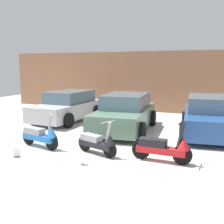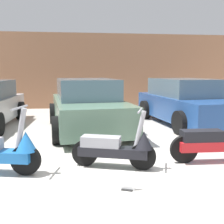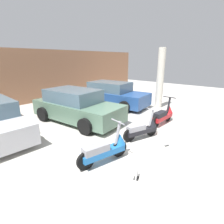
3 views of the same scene
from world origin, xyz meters
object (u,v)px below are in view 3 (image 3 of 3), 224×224
Objects in this scene: scooter_front_left at (106,149)px; scooter_front_right at (142,129)px; placard_near_left_scooter at (137,174)px; car_rear_right at (112,94)px; placard_near_right_scooter at (166,142)px; support_column_side at (160,79)px; car_rear_center at (77,106)px; scooter_front_center at (163,115)px.

scooter_front_right is at bearing 13.94° from scooter_front_left.
scooter_front_right is 2.26m from placard_near_left_scooter.
placard_near_right_scooter is at bearing -36.95° from car_rear_right.
car_rear_right is 1.30× the size of support_column_side.
support_column_side is (6.17, 2.53, 1.52)m from placard_near_left_scooter.
car_rear_right reaches higher than placard_near_left_scooter.
support_column_side reaches higher than car_rear_center.
scooter_front_right is at bearing 28.14° from placard_near_left_scooter.
scooter_front_center is 6.15× the size of placard_near_left_scooter.
scooter_front_left reaches higher than scooter_front_right.
support_column_side is at bearing 22.34° from placard_near_left_scooter.
scooter_front_center is 3.00m from support_column_side.
scooter_front_center reaches higher than scooter_front_left.
car_rear_right is at bearing 78.64° from scooter_front_center.
support_column_side reaches higher than scooter_front_right.
placard_near_left_scooter is (-1.98, -1.06, -0.24)m from scooter_front_right.
support_column_side is at bearing 26.96° from scooter_front_left.
scooter_front_center reaches higher than scooter_front_right.
car_rear_center is at bearing 115.26° from scooter_front_right.
scooter_front_center is at bearing 28.05° from placard_near_right_scooter.
scooter_front_center is at bearing 16.57° from placard_near_left_scooter.
placard_near_right_scooter is (-1.83, -0.97, -0.28)m from scooter_front_center.
scooter_front_center is 0.49× the size of support_column_side.
car_rear_right reaches higher than scooter_front_right.
support_column_side is (4.53, -1.71, 0.96)m from car_rear_center.
car_rear_right is 6.74m from placard_near_left_scooter.
scooter_front_left is 5.99m from car_rear_right.
placard_near_left_scooter is 1.00× the size of placard_near_right_scooter.
support_column_side is at bearing 33.13° from scooter_front_center.
car_rear_center is at bearing -86.63° from car_rear_right.
scooter_front_center is (3.77, 0.11, 0.01)m from scooter_front_left.
car_rear_right is (3.08, 0.54, -0.01)m from car_rear_center.
scooter_front_left is 5.92× the size of placard_near_right_scooter.
scooter_front_right is 1.85m from scooter_front_center.
car_rear_center reaches higher than scooter_front_center.
placard_near_left_scooter is 0.08× the size of support_column_side.
placard_near_left_scooter is at bearing -161.10° from scooter_front_center.
scooter_front_right is 0.87× the size of scooter_front_center.
scooter_front_right reaches higher than placard_near_right_scooter.
scooter_front_right is at bearing -42.76° from car_rear_right.
scooter_front_center is 6.15× the size of placard_near_right_scooter.
scooter_front_center is at bearing -20.19° from car_rear_right.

